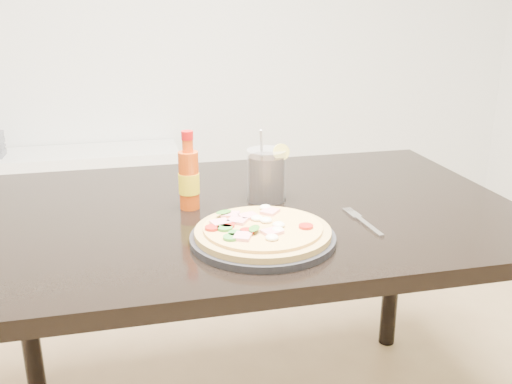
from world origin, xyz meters
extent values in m
cube|color=black|center=(-0.08, 0.36, 0.73)|extent=(1.40, 0.90, 0.04)
cylinder|color=black|center=(-0.72, 0.75, 0.35)|extent=(0.06, 0.06, 0.71)
cylinder|color=black|center=(0.56, 0.75, 0.35)|extent=(0.06, 0.06, 0.71)
cylinder|color=black|center=(-0.09, 0.13, 0.76)|extent=(0.32, 0.32, 0.02)
cylinder|color=tan|center=(-0.09, 0.13, 0.77)|extent=(0.30, 0.30, 0.01)
cylinder|color=#DEC260|center=(-0.09, 0.13, 0.78)|extent=(0.26, 0.26, 0.01)
cube|color=pink|center=(-0.15, 0.08, 0.79)|extent=(0.05, 0.05, 0.01)
cube|color=pink|center=(-0.14, 0.17, 0.79)|extent=(0.05, 0.05, 0.01)
cube|color=pink|center=(-0.18, 0.17, 0.79)|extent=(0.05, 0.04, 0.01)
cube|color=pink|center=(-0.11, 0.19, 0.79)|extent=(0.05, 0.04, 0.01)
cube|color=pink|center=(-0.06, 0.21, 0.79)|extent=(0.05, 0.05, 0.01)
cube|color=pink|center=(-0.08, 0.09, 0.79)|extent=(0.05, 0.05, 0.01)
cube|color=pink|center=(-0.15, 0.21, 0.79)|extent=(0.05, 0.05, 0.01)
cylinder|color=#AD1B12|center=(-0.13, 0.11, 0.79)|extent=(0.03, 0.03, 0.01)
cylinder|color=#AD1B12|center=(-0.17, 0.15, 0.79)|extent=(0.03, 0.03, 0.01)
cylinder|color=#AD1B12|center=(-0.20, 0.14, 0.79)|extent=(0.03, 0.03, 0.01)
cylinder|color=#AD1B12|center=(0.00, 0.10, 0.79)|extent=(0.03, 0.03, 0.01)
cylinder|color=#35862C|center=(-0.17, 0.08, 0.79)|extent=(0.03, 0.03, 0.01)
cylinder|color=#35862C|center=(-0.18, 0.14, 0.79)|extent=(0.03, 0.03, 0.01)
cylinder|color=#35862C|center=(-0.16, 0.10, 0.79)|extent=(0.03, 0.03, 0.01)
ellipsoid|color=white|center=(-0.07, 0.10, 0.79)|extent=(0.03, 0.03, 0.01)
ellipsoid|color=white|center=(-0.06, 0.12, 0.79)|extent=(0.03, 0.03, 0.01)
ellipsoid|color=white|center=(-0.10, 0.17, 0.79)|extent=(0.03, 0.03, 0.01)
ellipsoid|color=white|center=(-0.08, 0.16, 0.79)|extent=(0.03, 0.03, 0.01)
ellipsoid|color=white|center=(-0.09, 0.06, 0.79)|extent=(0.03, 0.03, 0.01)
ellipsoid|color=white|center=(-0.06, 0.24, 0.79)|extent=(0.03, 0.03, 0.01)
ellipsoid|color=#2F751B|center=(-0.12, 0.10, 0.80)|extent=(0.04, 0.05, 0.00)
ellipsoid|color=#2F751B|center=(-0.16, 0.21, 0.80)|extent=(0.05, 0.04, 0.00)
cylinder|color=#CE450C|center=(-0.22, 0.39, 0.82)|extent=(0.06, 0.06, 0.15)
cylinder|color=yellow|center=(-0.22, 0.39, 0.82)|extent=(0.05, 0.05, 0.05)
cylinder|color=#CE450C|center=(-0.22, 0.39, 0.91)|extent=(0.03, 0.03, 0.03)
cylinder|color=red|center=(-0.22, 0.39, 0.94)|extent=(0.03, 0.03, 0.02)
cylinder|color=black|center=(-0.02, 0.41, 0.81)|extent=(0.10, 0.10, 0.12)
cylinder|color=silver|center=(-0.02, 0.41, 0.82)|extent=(0.10, 0.10, 0.14)
cylinder|color=#F2E059|center=(0.02, 0.39, 0.88)|extent=(0.04, 0.01, 0.04)
cylinder|color=#B2B2B7|center=(-0.03, 0.42, 0.86)|extent=(0.03, 0.06, 0.17)
cube|color=silver|center=(0.17, 0.16, 0.75)|extent=(0.02, 0.12, 0.00)
cube|color=silver|center=(0.17, 0.24, 0.75)|extent=(0.03, 0.04, 0.00)
cube|color=silver|center=(0.16, 0.27, 0.75)|extent=(0.01, 0.03, 0.00)
cube|color=silver|center=(0.16, 0.27, 0.75)|extent=(0.01, 0.03, 0.00)
cube|color=silver|center=(0.17, 0.27, 0.75)|extent=(0.01, 0.03, 0.00)
cube|color=silver|center=(0.17, 0.27, 0.75)|extent=(0.01, 0.03, 0.00)
cube|color=white|center=(-0.80, 2.07, 0.25)|extent=(1.40, 0.34, 0.50)
camera|label=1|loc=(-0.37, -0.99, 1.26)|focal=40.00mm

